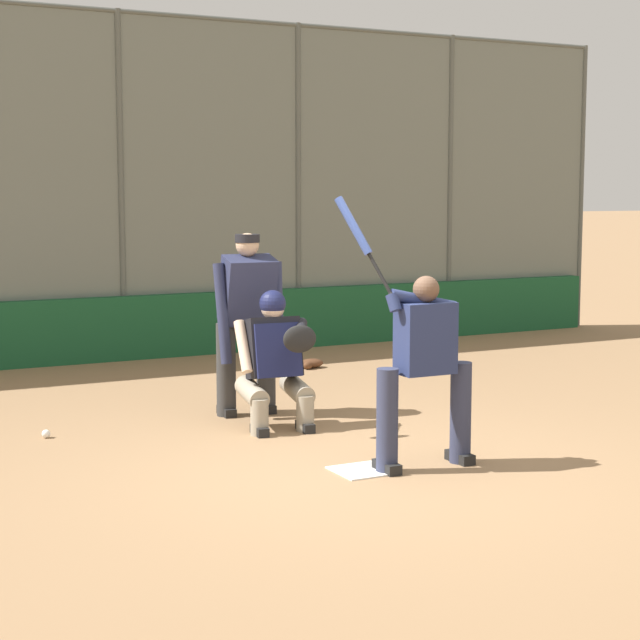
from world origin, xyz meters
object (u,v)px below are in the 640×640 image
Objects in this scene: catcher_behind_plate at (276,358)px; umpire_home at (247,318)px; fielding_glove_on_dirt at (311,364)px; batter_at_plate at (423,364)px; baseball_loose at (46,434)px.

umpire_home is at bearing -86.02° from catcher_behind_plate.
batter_at_plate is at bearing 73.91° from fielding_glove_on_dirt.
catcher_behind_plate is 0.72× the size of umpire_home.
batter_at_plate is 1.67× the size of catcher_behind_plate.
catcher_behind_plate is 2.11m from baseball_loose.
batter_at_plate reaches higher than fielding_glove_on_dirt.
baseball_loose is (2.38, -2.32, -0.78)m from batter_at_plate.
catcher_behind_plate is at bearing 163.12° from baseball_loose.
catcher_behind_plate reaches higher than fielding_glove_on_dirt.
batter_at_plate is 4.80m from fielding_glove_on_dirt.
baseball_loose is (3.69, 2.24, -0.02)m from fielding_glove_on_dirt.
catcher_behind_plate is at bearing 58.02° from fielding_glove_on_dirt.
baseball_loose is at bearing 5.65° from umpire_home.
umpire_home is (-0.02, -0.68, 0.29)m from catcher_behind_plate.
baseball_loose is at bearing -11.11° from catcher_behind_plate.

